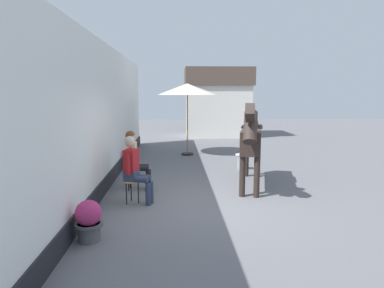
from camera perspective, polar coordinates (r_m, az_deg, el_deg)
The scene contains 10 objects.
ground_plane at distance 10.33m, azimuth 1.76°, elevation -4.32°, with size 40.00×40.00×0.00m, color slate.
pub_facade_wall at distance 8.76m, azimuth -14.30°, elevation 3.34°, with size 0.34×14.00×3.40m.
distant_cottage at distance 18.54m, azimuth 4.15°, elevation 6.86°, with size 3.40×2.60×3.50m.
seated_visitor_near at distance 7.26m, azimuth -9.30°, elevation -3.56°, with size 0.61×0.48×1.39m.
seated_visitor_far at distance 8.27m, azimuth -9.28°, elevation -2.10°, with size 0.61×0.49×1.39m.
saddled_horse_center at distance 8.48m, azimuth 9.59°, elevation 0.76°, with size 1.00×2.94×2.06m.
flower_planter_nearest at distance 5.72m, azimuth -16.35°, elevation -11.66°, with size 0.43×0.43×0.64m.
flower_planter_farthest at distance 10.74m, azimuth -9.91°, elevation -2.13°, with size 0.43×0.43×0.64m.
cafe_parasol at distance 12.74m, azimuth -0.77°, elevation 8.77°, with size 2.10×2.10×2.58m.
spare_stool_white at distance 10.50m, azimuth 7.90°, elevation -1.95°, with size 0.32×0.32×0.46m.
Camera 1 is at (-0.78, -7.05, 2.25)m, focal length 33.05 mm.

